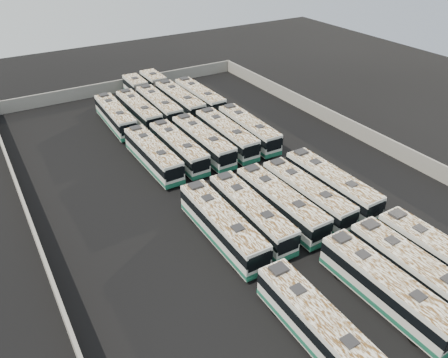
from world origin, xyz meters
TOP-DOWN VIEW (x-y plane):
  - ground at (0.00, 0.00)m, footprint 140.00×140.00m
  - perimeter_wall at (0.00, 0.00)m, footprint 45.20×73.20m
  - bus_front_far_left at (-6.35, -23.53)m, footprint 2.78×12.67m
  - bus_front_center at (1.00, -23.23)m, footprint 2.86×12.66m
  - bus_front_right at (4.48, -23.35)m, footprint 2.75×12.87m
  - bus_front_far_right at (8.08, -23.48)m, footprint 2.99×12.87m
  - bus_midfront_far_left at (-6.27, -9.21)m, footprint 2.82×13.02m
  - bus_midfront_left at (-2.67, -8.93)m, footprint 2.89×12.76m
  - bus_midfront_center at (0.97, -9.10)m, footprint 2.90×12.83m
  - bus_midfront_right at (4.47, -9.21)m, footprint 2.96×12.57m
  - bus_midfront_far_right at (8.09, -9.14)m, footprint 2.89×13.00m
  - bus_midback_far_left at (-6.31, 7.86)m, footprint 2.86×12.65m
  - bus_midback_left at (-2.71, 7.90)m, footprint 2.72×12.47m
  - bus_midback_center at (0.85, 7.75)m, footprint 2.87×12.90m
  - bus_midback_right at (4.61, 7.95)m, footprint 2.90×12.95m
  - bus_midback_far_right at (8.23, 7.82)m, footprint 3.00×12.73m
  - bus_back_far_left at (-6.34, 22.06)m, footprint 2.94×12.57m
  - bus_back_left at (-2.63, 22.02)m, footprint 2.73×12.58m
  - bus_back_center at (0.90, 25.64)m, footprint 2.86×19.52m
  - bus_back_right at (4.52, 25.72)m, footprint 2.77×20.17m
  - bus_back_far_right at (8.13, 22.17)m, footprint 2.83×12.75m

SIDE VIEW (x-z plane):
  - ground at x=0.00m, z-range 0.00..0.00m
  - perimeter_wall at x=0.00m, z-range 0.00..2.20m
  - bus_midback_left at x=-2.71m, z-range 0.04..3.55m
  - bus_midfront_right at x=4.47m, z-range 0.04..3.57m
  - bus_back_far_left at x=-6.34m, z-range 0.04..3.57m
  - bus_back_center at x=0.90m, z-range 0.04..3.57m
  - bus_back_left at x=-2.63m, z-range 0.04..3.58m
  - bus_midback_far_left at x=-6.31m, z-range 0.04..3.59m
  - bus_front_center at x=1.00m, z-range 0.04..3.60m
  - bus_front_far_left at x=-6.35m, z-range 0.04..3.60m
  - bus_midback_far_right at x=8.23m, z-range 0.04..3.61m
  - bus_midfront_left at x=-2.67m, z-range 0.04..3.63m
  - bus_back_far_right at x=8.13m, z-range 0.04..3.63m
  - bus_midfront_center at x=0.97m, z-range 0.04..3.65m
  - bus_front_far_right at x=8.08m, z-range 0.04..3.65m
  - bus_front_right at x=4.48m, z-range 0.04..3.67m
  - bus_midback_center at x=0.85m, z-range 0.04..3.67m
  - bus_midback_right at x=4.61m, z-range 0.04..3.68m
  - bus_back_right at x=4.52m, z-range 0.04..3.70m
  - bus_midfront_far_right at x=8.09m, z-range 0.04..3.70m
  - bus_midfront_far_left at x=-6.27m, z-range 0.04..3.71m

